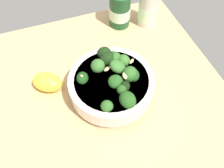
% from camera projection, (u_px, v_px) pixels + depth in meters
% --- Properties ---
extents(ground_plane, '(0.59, 0.59, 0.04)m').
position_uv_depth(ground_plane, '(108.00, 90.00, 0.63)').
color(ground_plane, tan).
extents(bowl_of_broccoli, '(0.21, 0.21, 0.09)m').
position_uv_depth(bowl_of_broccoli, '(113.00, 83.00, 0.57)').
color(bowl_of_broccoli, silver).
rests_on(bowl_of_broccoli, ground_plane).
extents(lemon_wedge, '(0.09, 0.09, 0.05)m').
position_uv_depth(lemon_wedge, '(47.00, 82.00, 0.59)').
color(lemon_wedge, yellow).
rests_on(lemon_wedge, ground_plane).
extents(bottle_tall, '(0.06, 0.06, 0.13)m').
position_uv_depth(bottle_tall, '(148.00, 8.00, 0.71)').
color(bottle_tall, beige).
rests_on(bottle_tall, ground_plane).
extents(bottle_short, '(0.07, 0.07, 0.12)m').
position_uv_depth(bottle_short, '(120.00, 10.00, 0.71)').
color(bottle_short, '#194723').
rests_on(bottle_short, ground_plane).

